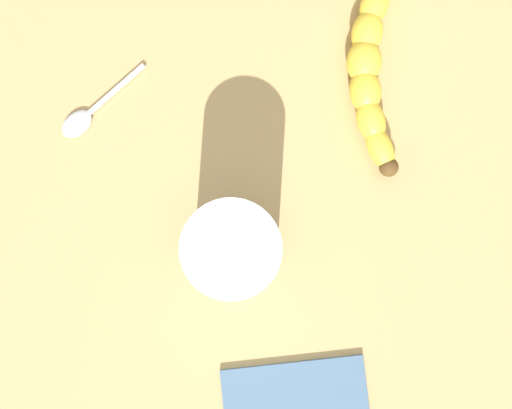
% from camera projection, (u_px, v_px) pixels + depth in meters
% --- Properties ---
extents(wooden_tabletop, '(1.20, 1.20, 0.03)m').
position_uv_depth(wooden_tabletop, '(352.00, 165.00, 0.63)').
color(wooden_tabletop, tan).
rests_on(wooden_tabletop, ground).
extents(banana, '(0.14, 0.21, 0.04)m').
position_uv_depth(banana, '(372.00, 62.00, 0.61)').
color(banana, yellow).
rests_on(banana, wooden_tabletop).
extents(smoothie_glass, '(0.09, 0.09, 0.12)m').
position_uv_depth(smoothie_glass, '(234.00, 250.00, 0.55)').
color(smoothie_glass, silver).
rests_on(smoothie_glass, wooden_tabletop).
extents(teaspoon, '(0.11, 0.04, 0.01)m').
position_uv_depth(teaspoon, '(82.00, 120.00, 0.62)').
color(teaspoon, silver).
rests_on(teaspoon, wooden_tabletop).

